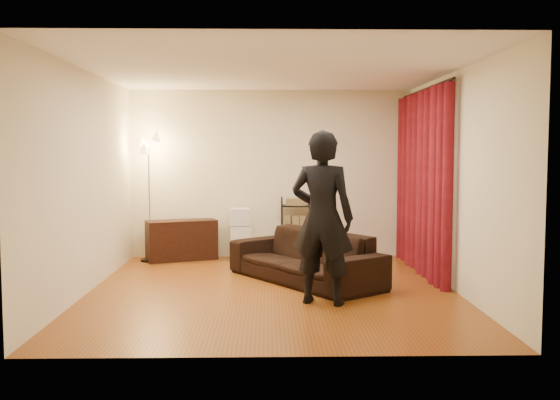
{
  "coord_description": "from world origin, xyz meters",
  "views": [
    {
      "loc": [
        -0.07,
        -7.6,
        1.72
      ],
      "look_at": [
        0.1,
        0.3,
        1.1
      ],
      "focal_mm": 40.0,
      "sensor_mm": 36.0,
      "label": 1
    }
  ],
  "objects_px": {
    "sofa": "(305,257)",
    "person": "(322,218)",
    "storage_boxes": "(240,234)",
    "media_cabinet": "(182,240)",
    "wire_shelf": "(296,228)",
    "floor_lamp": "(149,198)"
  },
  "relations": [
    {
      "from": "media_cabinet",
      "to": "wire_shelf",
      "type": "height_order",
      "value": "wire_shelf"
    },
    {
      "from": "media_cabinet",
      "to": "wire_shelf",
      "type": "xyz_separation_m",
      "value": [
        1.81,
        0.08,
        0.18
      ]
    },
    {
      "from": "media_cabinet",
      "to": "storage_boxes",
      "type": "relative_size",
      "value": 1.32
    },
    {
      "from": "storage_boxes",
      "to": "media_cabinet",
      "type": "bearing_deg",
      "value": 178.47
    },
    {
      "from": "sofa",
      "to": "wire_shelf",
      "type": "height_order",
      "value": "wire_shelf"
    },
    {
      "from": "storage_boxes",
      "to": "floor_lamp",
      "type": "height_order",
      "value": "floor_lamp"
    },
    {
      "from": "person",
      "to": "media_cabinet",
      "type": "height_order",
      "value": "person"
    },
    {
      "from": "media_cabinet",
      "to": "storage_boxes",
      "type": "xyz_separation_m",
      "value": [
        0.93,
        -0.02,
        0.1
      ]
    },
    {
      "from": "person",
      "to": "wire_shelf",
      "type": "relative_size",
      "value": 1.98
    },
    {
      "from": "sofa",
      "to": "floor_lamp",
      "type": "height_order",
      "value": "floor_lamp"
    },
    {
      "from": "media_cabinet",
      "to": "storage_boxes",
      "type": "bearing_deg",
      "value": -21.97
    },
    {
      "from": "sofa",
      "to": "person",
      "type": "xyz_separation_m",
      "value": [
        0.12,
        -1.18,
        0.64
      ]
    },
    {
      "from": "storage_boxes",
      "to": "wire_shelf",
      "type": "distance_m",
      "value": 0.89
    },
    {
      "from": "person",
      "to": "floor_lamp",
      "type": "distance_m",
      "value": 3.72
    },
    {
      "from": "person",
      "to": "wire_shelf",
      "type": "distance_m",
      "value": 2.99
    },
    {
      "from": "sofa",
      "to": "media_cabinet",
      "type": "height_order",
      "value": "sofa"
    },
    {
      "from": "storage_boxes",
      "to": "person",
      "type": "bearing_deg",
      "value": -69.94
    },
    {
      "from": "storage_boxes",
      "to": "wire_shelf",
      "type": "height_order",
      "value": "wire_shelf"
    },
    {
      "from": "media_cabinet",
      "to": "floor_lamp",
      "type": "bearing_deg",
      "value": 169.14
    },
    {
      "from": "person",
      "to": "storage_boxes",
      "type": "bearing_deg",
      "value": -50.26
    },
    {
      "from": "storage_boxes",
      "to": "wire_shelf",
      "type": "xyz_separation_m",
      "value": [
        0.88,
        0.1,
        0.08
      ]
    },
    {
      "from": "wire_shelf",
      "to": "media_cabinet",
      "type": "bearing_deg",
      "value": 173.16
    }
  ]
}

